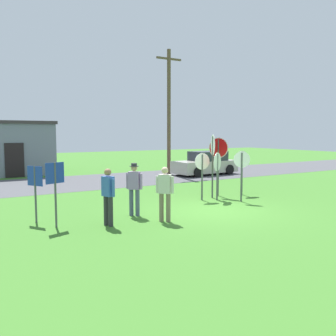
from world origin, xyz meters
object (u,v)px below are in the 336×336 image
(stop_sign_nearest, at_px, (217,168))
(info_panel_middle, at_px, (35,184))
(stop_sign_tallest, at_px, (242,168))
(parked_car_on_street, at_px, (206,164))
(stop_sign_low_front, at_px, (242,165))
(stop_sign_rear_right, at_px, (202,169))
(person_on_left, at_px, (134,186))
(utility_pole, at_px, (169,110))
(stop_sign_far_back, at_px, (218,155))
(info_panel_leftmost, at_px, (55,183))
(stop_sign_rear_left, at_px, (213,154))
(person_in_dark_shirt, at_px, (165,191))
(person_with_sunhat, at_px, (108,194))

(stop_sign_nearest, xyz_separation_m, info_panel_middle, (-7.04, -0.03, -0.12))
(stop_sign_tallest, xyz_separation_m, info_panel_middle, (-7.68, 0.69, -0.15))
(info_panel_middle, bearing_deg, parked_car_on_street, 32.00)
(parked_car_on_street, relative_size, stop_sign_low_front, 2.27)
(parked_car_on_street, height_order, info_panel_middle, info_panel_middle)
(stop_sign_rear_right, xyz_separation_m, person_on_left, (-3.57, -1.10, -0.30))
(utility_pole, height_order, stop_sign_far_back, utility_pole)
(parked_car_on_street, relative_size, stop_sign_far_back, 1.75)
(person_on_left, xyz_separation_m, info_panel_middle, (-2.96, 0.73, 0.21))
(stop_sign_nearest, xyz_separation_m, info_panel_leftmost, (-6.67, -0.94, -0.01))
(stop_sign_rear_left, height_order, stop_sign_tallest, stop_sign_rear_left)
(parked_car_on_street, relative_size, stop_sign_rear_left, 1.66)
(stop_sign_tallest, relative_size, info_panel_leftmost, 1.06)
(stop_sign_rear_right, bearing_deg, info_panel_middle, -176.77)
(stop_sign_nearest, bearing_deg, person_in_dark_shirt, -151.45)
(parked_car_on_street, bearing_deg, stop_sign_rear_left, -125.30)
(utility_pole, xyz_separation_m, stop_sign_far_back, (-2.51, -8.17, -2.45))
(stop_sign_nearest, bearing_deg, info_panel_leftmost, -171.95)
(person_on_left, distance_m, info_panel_leftmost, 2.62)
(person_on_left, distance_m, info_panel_middle, 3.06)
(person_with_sunhat, height_order, info_panel_middle, info_panel_middle)
(stop_sign_rear_right, bearing_deg, person_on_left, -162.87)
(utility_pole, xyz_separation_m, stop_sign_rear_left, (-3.04, -8.45, -2.35))
(stop_sign_rear_left, bearing_deg, stop_sign_tallest, -69.80)
(stop_sign_nearest, height_order, person_with_sunhat, stop_sign_nearest)
(utility_pole, height_order, info_panel_leftmost, utility_pole)
(stop_sign_rear_left, bearing_deg, parked_car_on_street, 54.70)
(stop_sign_low_front, xyz_separation_m, info_panel_middle, (-8.81, -0.51, -0.12))
(person_with_sunhat, bearing_deg, person_on_left, 32.34)
(utility_pole, height_order, person_on_left, utility_pole)
(stop_sign_rear_right, height_order, info_panel_leftmost, stop_sign_rear_right)
(stop_sign_low_front, height_order, info_panel_middle, stop_sign_low_front)
(info_panel_middle, bearing_deg, stop_sign_low_front, 3.33)
(stop_sign_far_back, xyz_separation_m, person_in_dark_shirt, (-4.35, -2.79, -0.80))
(parked_car_on_street, distance_m, stop_sign_low_front, 7.94)
(stop_sign_nearest, xyz_separation_m, person_on_left, (-4.08, -0.77, -0.33))
(parked_car_on_street, xyz_separation_m, stop_sign_far_back, (-4.49, -6.80, 1.06))
(utility_pole, distance_m, stop_sign_rear_left, 9.29)
(stop_sign_far_back, distance_m, stop_sign_nearest, 1.16)
(stop_sign_far_back, bearing_deg, utility_pole, 72.90)
(person_with_sunhat, distance_m, person_in_dark_shirt, 1.73)
(person_in_dark_shirt, bearing_deg, utility_pole, 57.95)
(stop_sign_far_back, xyz_separation_m, person_on_left, (-4.79, -1.58, -0.77))
(parked_car_on_street, relative_size, person_on_left, 2.54)
(stop_sign_tallest, distance_m, person_in_dark_shirt, 4.47)
(stop_sign_far_back, distance_m, stop_sign_tallest, 1.59)
(stop_sign_nearest, distance_m, person_on_left, 4.16)
(stop_sign_rear_left, height_order, stop_sign_nearest, stop_sign_rear_left)
(stop_sign_rear_left, bearing_deg, stop_sign_nearest, -108.88)
(info_panel_leftmost, distance_m, info_panel_middle, 0.99)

